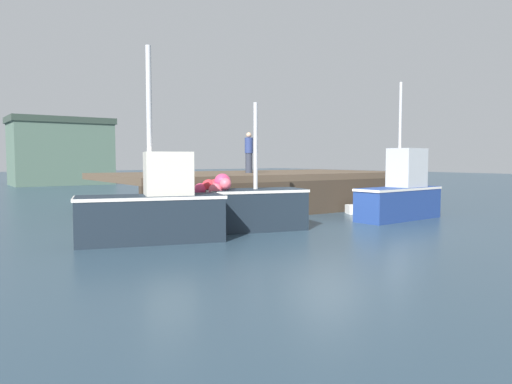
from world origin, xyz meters
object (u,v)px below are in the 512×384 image
object	(u,v)px
rowboat	(368,209)
fishing_boat_near_left	(154,209)
dockworker	(249,153)
fishing_boat_near_right	(252,206)
fishing_boat_mid	(401,194)

from	to	relation	value
rowboat	fishing_boat_near_left	bearing A→B (deg)	-171.97
fishing_boat_near_left	dockworker	xyz separation A→B (m)	(6.34, 5.05, 1.54)
fishing_boat_near_left	fishing_boat_near_right	bearing A→B (deg)	5.06
fishing_boat_near_right	rowboat	size ratio (longest dim) A/B	2.17
fishing_boat_near_left	fishing_boat_near_right	world-z (taller)	fishing_boat_near_left
fishing_boat_near_right	fishing_boat_near_left	bearing A→B (deg)	-174.94
fishing_boat_near_right	fishing_boat_mid	xyz separation A→B (m)	(5.72, -0.88, 0.19)
rowboat	dockworker	world-z (taller)	dockworker
fishing_boat_near_left	rowboat	bearing A→B (deg)	8.03
fishing_boat_near_left	dockworker	size ratio (longest dim) A/B	2.96
fishing_boat_near_left	dockworker	world-z (taller)	fishing_boat_near_left
dockworker	fishing_boat_near_right	bearing A→B (deg)	-122.90
fishing_boat_near_left	rowboat	world-z (taller)	fishing_boat_near_left
fishing_boat_near_right	fishing_boat_mid	bearing A→B (deg)	-8.74
fishing_boat_near_right	dockworker	xyz separation A→B (m)	(3.08, 4.76, 1.68)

